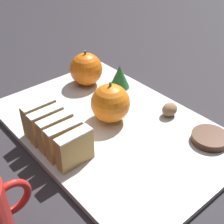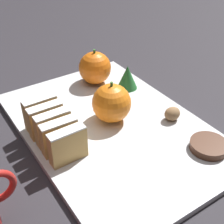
{
  "view_description": "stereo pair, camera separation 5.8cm",
  "coord_description": "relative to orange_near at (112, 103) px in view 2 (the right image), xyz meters",
  "views": [
    {
      "loc": [
        -0.31,
        -0.36,
        0.38
      ],
      "look_at": [
        0.0,
        0.0,
        0.04
      ],
      "focal_mm": 50.0,
      "sensor_mm": 36.0,
      "label": 1
    },
    {
      "loc": [
        -0.26,
        -0.4,
        0.38
      ],
      "look_at": [
        0.0,
        0.0,
        0.04
      ],
      "focal_mm": 50.0,
      "sensor_mm": 36.0,
      "label": 2
    }
  ],
  "objects": [
    {
      "name": "ground_plane",
      "position": [
        -0.01,
        -0.02,
        -0.05
      ],
      "size": [
        6.0,
        6.0,
        0.0
      ],
      "primitive_type": "plane",
      "color": "#28262B"
    },
    {
      "name": "serving_platter",
      "position": [
        -0.01,
        -0.02,
        -0.04
      ],
      "size": [
        0.31,
        0.46,
        0.01
      ],
      "color": "silver",
      "rests_on": "ground_plane"
    },
    {
      "name": "stollen_slice_front",
      "position": [
        -0.12,
        -0.06,
        -0.01
      ],
      "size": [
        0.06,
        0.02,
        0.06
      ],
      "color": "tan",
      "rests_on": "serving_platter"
    },
    {
      "name": "stollen_slice_second",
      "position": [
        -0.12,
        -0.03,
        -0.01
      ],
      "size": [
        0.06,
        0.02,
        0.06
      ],
      "color": "tan",
      "rests_on": "serving_platter"
    },
    {
      "name": "stollen_slice_third",
      "position": [
        -0.12,
        0.0,
        -0.01
      ],
      "size": [
        0.06,
        0.02,
        0.06
      ],
      "color": "tan",
      "rests_on": "serving_platter"
    },
    {
      "name": "stollen_slice_fourth",
      "position": [
        -0.12,
        0.03,
        -0.01
      ],
      "size": [
        0.06,
        0.02,
        0.06
      ],
      "color": "tan",
      "rests_on": "serving_platter"
    },
    {
      "name": "stollen_slice_fifth",
      "position": [
        -0.12,
        0.06,
        -0.01
      ],
      "size": [
        0.06,
        0.02,
        0.06
      ],
      "color": "tan",
      "rests_on": "serving_platter"
    },
    {
      "name": "orange_near",
      "position": [
        0.0,
        0.0,
        0.0
      ],
      "size": [
        0.08,
        0.08,
        0.08
      ],
      "color": "orange",
      "rests_on": "serving_platter"
    },
    {
      "name": "orange_far",
      "position": [
        0.05,
        0.14,
        -0.0
      ],
      "size": [
        0.07,
        0.07,
        0.08
      ],
      "color": "orange",
      "rests_on": "serving_platter"
    },
    {
      "name": "walnut",
      "position": [
        0.1,
        -0.07,
        -0.02
      ],
      "size": [
        0.03,
        0.03,
        0.03
      ],
      "color": "#8E6B47",
      "rests_on": "serving_platter"
    },
    {
      "name": "chocolate_cookie",
      "position": [
        0.09,
        -0.17,
        -0.03
      ],
      "size": [
        0.07,
        0.07,
        0.01
      ],
      "color": "#472819",
      "rests_on": "serving_platter"
    },
    {
      "name": "evergreen_sprig",
      "position": [
        0.1,
        0.08,
        -0.01
      ],
      "size": [
        0.05,
        0.05,
        0.05
      ],
      "color": "#23662D",
      "rests_on": "serving_platter"
    }
  ]
}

